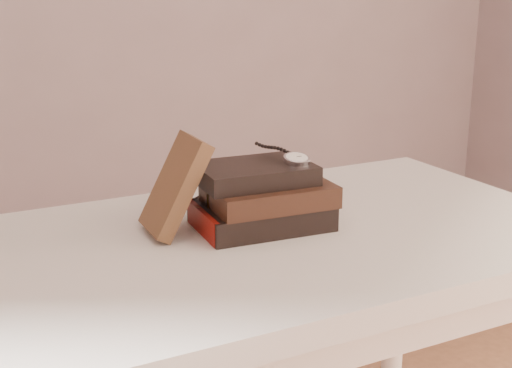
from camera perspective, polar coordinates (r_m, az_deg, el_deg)
table at (r=1.22m, az=1.96°, el=-7.79°), size 1.00×0.60×0.75m
book_stack at (r=1.19m, az=0.49°, el=-1.10°), size 0.23×0.16×0.11m
journal at (r=1.16m, az=-6.42°, el=-0.13°), size 0.10×0.11×0.16m
pocket_watch at (r=1.19m, az=2.97°, el=2.12°), size 0.05×0.15×0.02m
eyeglasses at (r=1.22m, az=-4.15°, el=-0.10°), size 0.10×0.11×0.04m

